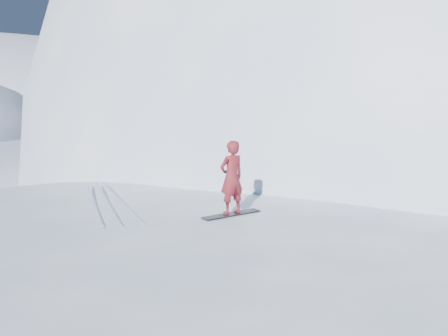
% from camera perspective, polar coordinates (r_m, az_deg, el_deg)
% --- Properties ---
extents(near_ridge, '(36.00, 28.00, 4.80)m').
position_cam_1_polar(near_ridge, '(14.55, -2.21, -14.03)').
color(near_ridge, white).
rests_on(near_ridge, ground).
extents(summit_peak, '(60.00, 56.00, 56.00)m').
position_cam_1_polar(summit_peak, '(43.35, 20.92, 0.83)').
color(summit_peak, white).
rests_on(summit_peak, ground).
extents(peak_shoulder, '(28.00, 24.00, 18.00)m').
position_cam_1_polar(peak_shoulder, '(32.71, 8.62, -1.15)').
color(peak_shoulder, white).
rests_on(peak_shoulder, ground).
extents(wind_bumps, '(16.00, 14.40, 1.00)m').
position_cam_1_polar(wind_bumps, '(13.61, -8.33, -15.83)').
color(wind_bumps, white).
rests_on(wind_bumps, ground).
extents(snowboard, '(1.71, 0.99, 0.03)m').
position_cam_1_polar(snowboard, '(13.27, 0.86, -5.30)').
color(snowboard, black).
rests_on(snowboard, near_ridge).
extents(snowboarder, '(0.84, 0.71, 1.95)m').
position_cam_1_polar(snowboarder, '(13.06, 0.87, -1.09)').
color(snowboarder, maroon).
rests_on(snowboarder, snowboard).
extents(board_tracks, '(1.82, 5.96, 0.04)m').
position_cam_1_polar(board_tracks, '(15.38, -13.31, -3.53)').
color(board_tracks, silver).
rests_on(board_tracks, ground).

